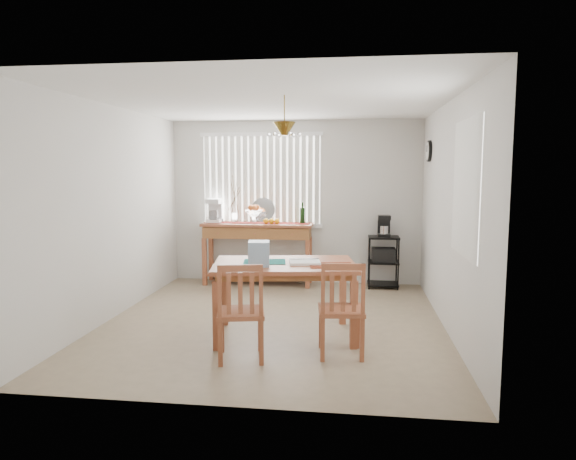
# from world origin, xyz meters

# --- Properties ---
(ground) EXTENTS (4.00, 4.50, 0.01)m
(ground) POSITION_xyz_m (0.00, 0.00, -0.01)
(ground) COLOR gray
(room_shell) EXTENTS (4.20, 4.70, 2.70)m
(room_shell) POSITION_xyz_m (0.00, 0.02, 1.69)
(room_shell) COLOR silver
(room_shell) RESTS_ON ground
(sideboard) EXTENTS (1.74, 0.49, 0.98)m
(sideboard) POSITION_xyz_m (-0.56, 1.99, 0.74)
(sideboard) COLOR #A55938
(sideboard) RESTS_ON ground
(sideboard_items) EXTENTS (1.65, 0.42, 0.75)m
(sideboard_items) POSITION_xyz_m (-0.85, 2.00, 1.13)
(sideboard_items) COLOR maroon
(sideboard_items) RESTS_ON sideboard
(wire_cart) EXTENTS (0.47, 0.38, 0.80)m
(wire_cart) POSITION_xyz_m (1.40, 2.00, 0.48)
(wire_cart) COLOR black
(wire_cart) RESTS_ON ground
(cart_items) EXTENTS (0.19, 0.23, 0.33)m
(cart_items) POSITION_xyz_m (1.40, 2.01, 0.95)
(cart_items) COLOR black
(cart_items) RESTS_ON wire_cart
(dining_table) EXTENTS (1.66, 1.20, 0.82)m
(dining_table) POSITION_xyz_m (0.20, -0.50, 0.72)
(dining_table) COLOR #A55938
(dining_table) RESTS_ON ground
(table_items) EXTENTS (1.23, 0.54, 0.26)m
(table_items) POSITION_xyz_m (0.07, -0.65, 0.91)
(table_items) COLOR #12655F
(table_items) RESTS_ON dining_table
(chair_left) EXTENTS (0.53, 0.53, 0.96)m
(chair_left) POSITION_xyz_m (-0.12, -1.27, 0.47)
(chair_left) COLOR #A55938
(chair_left) RESTS_ON ground
(chair_right) EXTENTS (0.48, 0.48, 0.95)m
(chair_right) POSITION_xyz_m (0.83, -1.05, 0.47)
(chair_right) COLOR #A55938
(chair_right) RESTS_ON ground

